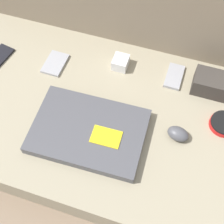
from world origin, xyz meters
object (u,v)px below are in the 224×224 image
Objects in this scene: laptop at (89,131)px; phone_silver at (174,76)px; speaker_puck at (224,124)px; computer_mouse at (178,134)px; phone_small at (55,63)px; camera_pouch at (212,84)px; charger_brick at (121,62)px.

laptop is 0.37m from phone_silver.
phone_silver is at bearing 143.52° from speaker_puck.
phone_small is at bearing 172.90° from computer_mouse.
phone_silver is at bearing 53.33° from laptop.
camera_pouch is at bearing 38.53° from laptop.
speaker_puck is at bearing 43.18° from computer_mouse.
laptop is at bearing -92.70° from charger_brick.
camera_pouch is (0.55, 0.06, 0.03)m from phone_small.
phone_silver is 0.20m from charger_brick.
computer_mouse is 0.16m from speaker_puck.
speaker_puck is 0.85× the size of phone_silver.
laptop is at bearing -153.93° from computer_mouse.
phone_silver is at bearing 11.06° from phone_small.
phone_silver is (-0.19, 0.14, -0.01)m from speaker_puck.
speaker_puck is 0.61m from phone_small.
speaker_puck reaches higher than phone_small.
laptop is 2.79× the size of camera_pouch.
computer_mouse is 0.70× the size of phone_silver.
charger_brick reaches higher than phone_small.
phone_silver is (-0.06, 0.23, -0.01)m from computer_mouse.
computer_mouse is at bearing -147.19° from speaker_puck.
camera_pouch is at bearing -0.70° from charger_brick.
laptop reaches higher than speaker_puck.
laptop is 4.76× the size of computer_mouse.
computer_mouse is at bearing 13.78° from laptop.
charger_brick reaches higher than phone_silver.
laptop is at bearing -45.58° from phone_small.
speaker_puck is 0.14m from camera_pouch.
camera_pouch is at bearing -5.62° from phone_silver.
computer_mouse is 0.59× the size of camera_pouch.
speaker_puck is at bearing -5.11° from phone_small.
speaker_puck is at bearing -18.75° from charger_brick.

